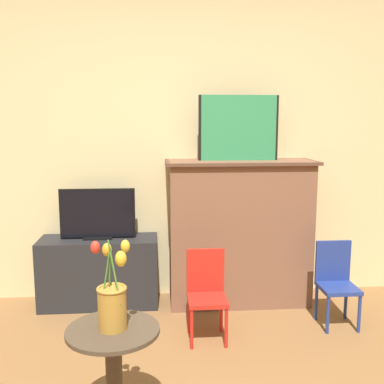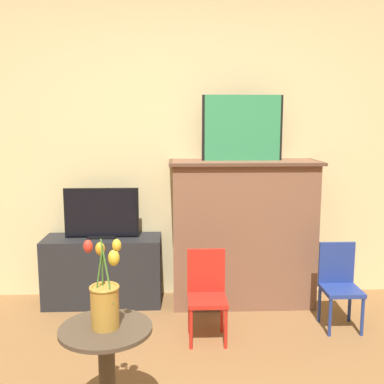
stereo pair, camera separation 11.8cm
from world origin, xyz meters
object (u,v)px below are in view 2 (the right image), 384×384
tv_monitor (102,214)px  vase_tulips (105,298)px  painting (242,128)px  chair_blue (339,281)px  chair_red (207,290)px

tv_monitor → vase_tulips: vase_tulips is taller
painting → chair_blue: bearing=-36.4°
painting → chair_red: bearing=-117.3°
chair_red → vase_tulips: vase_tulips is taller
tv_monitor → chair_red: size_ratio=0.97×
chair_red → vase_tulips: 1.15m
chair_blue → vase_tulips: (-1.54, -1.09, 0.34)m
tv_monitor → chair_red: 1.12m
painting → chair_blue: 1.38m
chair_blue → vase_tulips: 1.92m
tv_monitor → chair_blue: 1.92m
painting → chair_red: size_ratio=1.04×
tv_monitor → chair_blue: size_ratio=0.97×
painting → vase_tulips: size_ratio=1.43×
chair_red → chair_blue: bearing=8.2°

